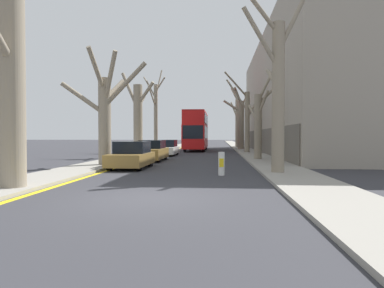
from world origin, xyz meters
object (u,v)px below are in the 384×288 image
(traffic_bollard, at_px, (221,164))
(parked_car_1, at_px, (152,151))
(street_tree_right_0, at_px, (277,90))
(parked_car_2, at_px, (167,148))
(street_tree_right_4, at_px, (238,121))
(street_tree_left_2, at_px, (138,118))
(street_tree_left_0, at_px, (11,61))
(street_tree_left_1, at_px, (105,113))
(street_tree_right_3, at_px, (240,121))
(street_tree_left_3, at_px, (155,113))
(street_tree_right_2, at_px, (246,118))
(street_tree_right_1, at_px, (259,121))
(double_decker_bus, at_px, (196,129))
(parked_car_0, at_px, (132,156))

(traffic_bollard, bearing_deg, parked_car_1, 119.33)
(street_tree_right_0, relative_size, parked_car_2, 1.82)
(street_tree_right_4, distance_m, traffic_bollard, 38.19)
(street_tree_left_2, bearing_deg, street_tree_left_0, -89.79)
(street_tree_left_1, bearing_deg, parked_car_2, 81.33)
(street_tree_right_4, bearing_deg, street_tree_right_3, -91.14)
(parked_car_2, bearing_deg, street_tree_right_4, 71.29)
(street_tree_left_3, distance_m, street_tree_right_2, 9.72)
(street_tree_right_1, height_order, street_tree_right_2, street_tree_right_2)
(street_tree_right_2, height_order, parked_car_2, street_tree_right_2)
(parked_car_2, bearing_deg, street_tree_left_1, -98.67)
(street_tree_left_1, height_order, double_decker_bus, street_tree_left_1)
(parked_car_0, relative_size, parked_car_1, 0.90)
(street_tree_left_2, relative_size, street_tree_right_0, 0.86)
(street_tree_left_0, xyz_separation_m, parked_car_0, (1.86, 7.86, -3.47))
(street_tree_right_1, bearing_deg, street_tree_right_3, 90.57)
(street_tree_right_4, xyz_separation_m, traffic_bollard, (-2.75, -37.92, -3.56))
(parked_car_2, bearing_deg, parked_car_0, -90.00)
(street_tree_right_2, xyz_separation_m, parked_car_0, (-7.51, -17.07, -2.94))
(street_tree_right_3, distance_m, parked_car_0, 27.22)
(street_tree_right_0, bearing_deg, street_tree_right_2, 89.62)
(street_tree_left_1, distance_m, street_tree_left_2, 8.62)
(street_tree_left_1, distance_m, traffic_bollard, 8.11)
(street_tree_right_1, relative_size, street_tree_right_3, 0.85)
(street_tree_right_2, bearing_deg, parked_car_0, -113.76)
(street_tree_left_3, height_order, street_tree_right_2, street_tree_left_3)
(street_tree_right_1, distance_m, parked_car_0, 10.38)
(street_tree_right_0, distance_m, double_decker_bus, 25.92)
(street_tree_left_0, relative_size, parked_car_2, 2.04)
(parked_car_1, bearing_deg, street_tree_left_0, -97.89)
(street_tree_left_0, relative_size, parked_car_0, 2.24)
(street_tree_left_0, distance_m, double_decker_bus, 30.92)
(street_tree_right_2, height_order, street_tree_right_4, street_tree_right_4)
(double_decker_bus, bearing_deg, street_tree_right_0, -77.98)
(street_tree_left_3, height_order, parked_car_2, street_tree_left_3)
(street_tree_right_4, bearing_deg, street_tree_left_2, -110.58)
(street_tree_right_4, relative_size, parked_car_2, 1.90)
(parked_car_2, bearing_deg, street_tree_right_1, -36.75)
(street_tree_right_0, xyz_separation_m, parked_car_2, (-7.39, 14.94, -3.19))
(street_tree_left_3, xyz_separation_m, street_tree_right_1, (9.74, -11.53, -1.44))
(street_tree_left_0, xyz_separation_m, street_tree_left_1, (0.10, 8.71, -1.06))
(street_tree_left_0, height_order, street_tree_left_1, street_tree_left_0)
(street_tree_right_1, height_order, double_decker_bus, street_tree_right_1)
(street_tree_left_0, height_order, street_tree_right_3, street_tree_left_0)
(parked_car_0, distance_m, traffic_bollard, 5.75)
(street_tree_right_0, bearing_deg, street_tree_right_1, 88.52)
(street_tree_right_1, bearing_deg, parked_car_1, -171.81)
(street_tree_right_0, xyz_separation_m, traffic_bollard, (-2.52, -0.52, -3.33))
(parked_car_2, height_order, traffic_bollard, parked_car_2)
(street_tree_right_3, relative_size, parked_car_1, 1.82)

